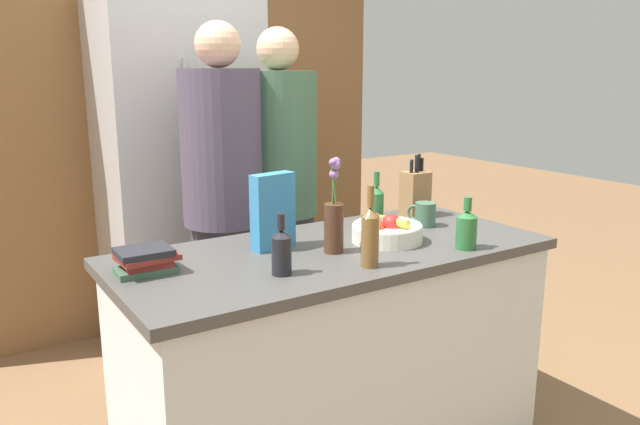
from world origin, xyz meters
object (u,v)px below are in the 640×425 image
at_px(bottle_oil, 376,205).
at_px(bottle_water, 281,251).
at_px(person_in_blue, 280,187).
at_px(coffee_mug, 425,214).
at_px(bottle_wine, 466,228).
at_px(book_stack, 146,260).
at_px(bottle_vinegar, 370,235).
at_px(refrigerator, 181,175).
at_px(flower_vase, 334,219).
at_px(knife_block, 415,193).
at_px(person_at_sink, 223,194).
at_px(cereal_box, 273,211).
at_px(fruit_bowl, 386,230).

bearing_deg(bottle_oil, bottle_water, -152.91).
bearing_deg(bottle_oil, person_in_blue, 99.22).
bearing_deg(coffee_mug, bottle_wine, -106.56).
height_order(book_stack, bottle_vinegar, bottle_vinegar).
xyz_separation_m(refrigerator, flower_vase, (0.03, -1.51, 0.05)).
bearing_deg(knife_block, person_at_sink, 143.26).
bearing_deg(refrigerator, cereal_box, -95.75).
relative_size(flower_vase, coffee_mug, 2.86).
bearing_deg(bottle_water, bottle_vinegar, -16.97).
distance_m(bottle_vinegar, person_in_blue, 1.11).
relative_size(cereal_box, coffee_mug, 2.32).
distance_m(coffee_mug, bottle_water, 0.87).
height_order(fruit_bowl, coffee_mug, fruit_bowl).
relative_size(coffee_mug, bottle_wine, 0.62).
bearing_deg(bottle_wine, refrigerator, 105.33).
height_order(refrigerator, knife_block, refrigerator).
bearing_deg(flower_vase, coffee_mug, 11.76).
relative_size(refrigerator, cereal_box, 6.84).
relative_size(book_stack, bottle_wine, 1.02).
bearing_deg(coffee_mug, knife_block, 61.73).
distance_m(cereal_box, bottle_vinegar, 0.42).
distance_m(knife_block, coffee_mug, 0.19).
relative_size(refrigerator, person_at_sink, 1.11).
xyz_separation_m(refrigerator, cereal_box, (-0.14, -1.35, 0.07)).
height_order(coffee_mug, bottle_vinegar, bottle_vinegar).
relative_size(knife_block, coffee_mug, 2.31).
relative_size(flower_vase, bottle_oil, 1.47).
relative_size(knife_block, bottle_wine, 1.44).
xyz_separation_m(flower_vase, bottle_oil, (0.36, 0.21, -0.03)).
height_order(refrigerator, bottle_water, refrigerator).
height_order(bottle_oil, person_in_blue, person_in_blue).
bearing_deg(cereal_box, person_in_blue, 59.15).
bearing_deg(fruit_bowl, bottle_water, -166.73).
height_order(fruit_bowl, bottle_oil, bottle_oil).
height_order(flower_vase, bottle_wine, flower_vase).
relative_size(coffee_mug, bottle_water, 0.60).
bearing_deg(book_stack, fruit_bowl, -7.95).
height_order(cereal_box, person_at_sink, person_at_sink).
bearing_deg(person_at_sink, knife_block, -24.19).
distance_m(cereal_box, bottle_wine, 0.74).
bearing_deg(knife_block, flower_vase, -156.46).
bearing_deg(person_in_blue, bottle_water, -131.74).
distance_m(knife_block, person_at_sink, 0.90).
bearing_deg(cereal_box, book_stack, -176.76).
xyz_separation_m(flower_vase, person_at_sink, (-0.08, 0.82, -0.03)).
bearing_deg(refrigerator, book_stack, -114.74).
bearing_deg(bottle_vinegar, cereal_box, 114.75).
relative_size(book_stack, bottle_oil, 0.85).
distance_m(bottle_oil, person_in_blue, 0.67).
xyz_separation_m(flower_vase, coffee_mug, (0.55, 0.11, -0.07)).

